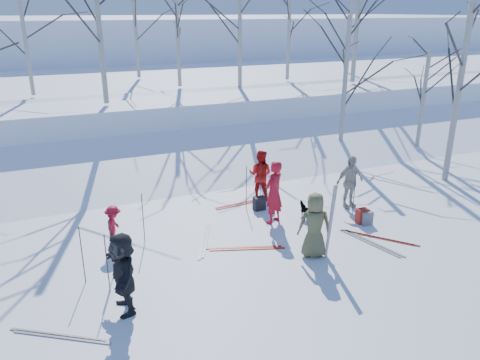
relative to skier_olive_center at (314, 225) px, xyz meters
name	(u,v)px	position (x,y,z in m)	size (l,w,h in m)	color
ground	(263,247)	(-0.94, 0.82, -0.80)	(120.00, 120.00, 0.00)	white
snow_ramp	(184,163)	(-0.94, 7.82, -0.65)	(70.00, 9.50, 1.40)	white
snow_plateau	(132,98)	(-0.94, 17.82, 0.20)	(70.00, 18.00, 2.20)	white
far_hill	(90,51)	(-0.94, 38.82, 1.20)	(90.00, 30.00, 6.00)	white
skier_olive_center	(314,225)	(0.00, 0.00, 0.00)	(0.79, 0.51, 1.61)	brown
skier_red_north	(274,192)	(-0.04, 2.07, 0.09)	(0.65, 0.43, 1.80)	#AC1020
skier_redor_behind	(260,175)	(0.38, 3.82, -0.02)	(0.77, 0.60, 1.58)	#B8110E
skier_red_seated	(114,226)	(-4.34, 2.34, -0.26)	(0.70, 0.40, 1.09)	#AC1020
skier_cream_east	(350,182)	(2.55, 2.17, 0.00)	(0.94, 0.39, 1.61)	beige
skier_grey_west	(123,273)	(-4.56, -0.45, 0.03)	(1.55, 0.49, 1.68)	black
dog	(308,211)	(0.98, 1.86, -0.55)	(0.27, 0.60, 0.50)	black
upright_ski_left	(330,223)	(0.25, -0.28, 0.15)	(0.07, 0.02, 1.90)	silver
upright_ski_right	(331,222)	(0.29, -0.24, 0.15)	(0.07, 0.02, 1.90)	silver
ski_pair_a	(371,243)	(1.71, -0.04, -0.79)	(0.66, 1.89, 0.02)	silver
ski_pair_b	(379,238)	(2.08, 0.10, -0.79)	(1.37, 1.59, 0.02)	#A42417
ski_pair_c	(205,241)	(-2.18, 1.73, -0.79)	(0.97, 1.81, 0.02)	silver
ski_pair_d	(60,336)	(-5.83, -0.81, -0.79)	(1.70, 1.21, 0.02)	silver
ski_pair_e	(244,203)	(-0.26, 3.62, -0.79)	(1.91, 0.37, 0.02)	#A42417
ski_pair_f	(245,248)	(-1.37, 0.94, -0.79)	(1.86, 0.81, 0.02)	#A42417
ski_pole_a	(246,188)	(-0.35, 3.23, -0.13)	(0.02, 0.02, 1.34)	black
ski_pole_b	(260,185)	(0.14, 3.31, -0.13)	(0.02, 0.02, 1.34)	black
ski_pole_c	(354,194)	(2.30, 1.59, -0.13)	(0.02, 0.02, 1.34)	black
ski_pole_d	(143,218)	(-3.61, 2.26, -0.13)	(0.02, 0.02, 1.34)	black
ski_pole_e	(107,264)	(-4.77, 0.30, -0.13)	(0.02, 0.02, 1.34)	black
ski_pole_f	(111,247)	(-4.58, 1.00, -0.13)	(0.02, 0.02, 1.34)	black
ski_pole_g	(82,255)	(-5.21, 0.89, -0.13)	(0.02, 0.02, 1.34)	black
backpack_red	(362,216)	(2.23, 1.06, -0.59)	(0.32, 0.22, 0.42)	maroon
backpack_grey	(367,218)	(2.29, 0.93, -0.61)	(0.30, 0.20, 0.38)	slate
backpack_dark	(259,203)	(-0.02, 3.02, -0.60)	(0.34, 0.24, 0.40)	black
birch_plateau_a	(135,24)	(-0.62, 17.11, 4.11)	(4.41, 4.41, 5.44)	silver
birch_plateau_c	(98,16)	(-3.29, 10.14, 4.60)	(5.08, 5.08, 6.40)	silver
birch_plateau_d	(351,10)	(11.30, 15.04, 4.80)	(5.36, 5.36, 6.80)	silver
birch_plateau_e	(240,26)	(3.16, 12.06, 4.12)	(4.42, 4.42, 5.46)	silver
birch_plateau_f	(289,30)	(6.36, 13.28, 3.83)	(4.01, 4.01, 4.87)	silver
birch_plateau_h	(25,39)	(-5.90, 13.24, 3.68)	(3.80, 3.80, 4.57)	silver
birch_plateau_i	(178,34)	(0.54, 13.20, 3.77)	(3.92, 3.92, 4.75)	silver
birch_edge_b	(459,85)	(7.10, 2.86, 2.48)	(5.20, 5.20, 6.57)	silver
birch_edge_c	(423,103)	(8.58, 5.88, 1.26)	(3.49, 3.49, 4.13)	silver
birch_edge_e	(345,88)	(5.49, 6.94, 1.92)	(4.41, 4.41, 5.44)	silver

